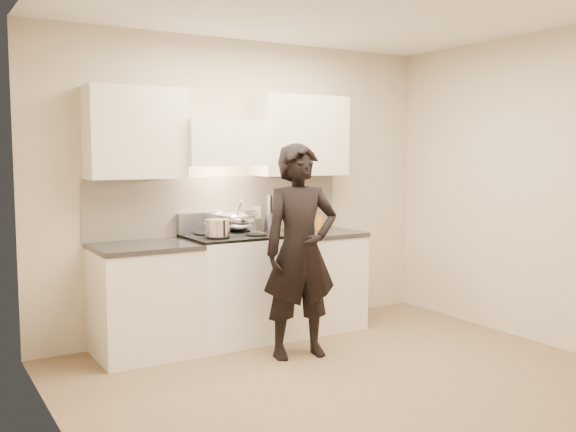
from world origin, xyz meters
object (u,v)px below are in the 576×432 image
(counter_right, at_px, (310,280))
(stove, at_px, (231,288))
(utensil_crock, at_px, (271,221))
(person, at_px, (300,251))
(wok, at_px, (236,220))

(counter_right, bearing_deg, stove, -180.00)
(utensil_crock, height_order, person, person)
(person, bearing_deg, stove, 122.73)
(utensil_crock, bearing_deg, stove, -161.59)
(wok, relative_size, utensil_crock, 1.32)
(wok, bearing_deg, utensil_crock, 3.61)
(stove, relative_size, person, 0.55)
(stove, height_order, utensil_crock, utensil_crock)
(stove, xyz_separation_m, person, (0.30, -0.69, 0.39))
(counter_right, relative_size, utensil_crock, 2.62)
(counter_right, distance_m, person, 0.96)
(stove, bearing_deg, counter_right, 0.00)
(stove, bearing_deg, utensil_crock, 18.41)
(wok, height_order, person, person)
(wok, xyz_separation_m, person, (0.16, -0.83, -0.19))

